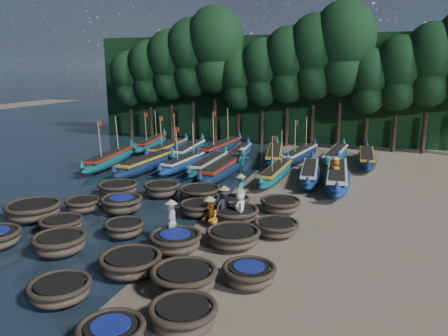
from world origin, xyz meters
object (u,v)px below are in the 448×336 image
(coracle_16, at_px, (122,204))
(long_boat_13, at_px, (239,153))
(coracle_2, at_px, (60,290))
(long_boat_14, at_px, (275,155))
(coracle_8, at_px, (184,278))
(coracle_17, at_px, (198,208))
(coracle_24, at_px, (280,205))
(long_boat_5, at_px, (224,169))
(coracle_23, at_px, (235,202))
(long_boat_16, at_px, (336,155))
(long_boat_17, at_px, (367,158))
(long_boat_11, at_px, (189,150))
(long_boat_15, at_px, (299,155))
(coracle_18, at_px, (235,215))
(coracle_7, at_px, (130,263))
(coracle_4, at_px, (183,316))
(fisherman_0, at_px, (240,207))
(fisherman_1, at_px, (241,191))
(long_boat_12, at_px, (221,148))
(long_boat_4, at_px, (209,164))
(fisherman_5, at_px, (242,160))
(coracle_9, at_px, (249,274))
(fisherman_2, at_px, (210,218))
(coracle_20, at_px, (118,188))
(coracle_14, at_px, (233,237))
(long_boat_9, at_px, (151,143))
(long_boat_10, at_px, (168,149))
(coracle_19, at_px, (276,227))
(long_boat_2, at_px, (148,163))
(coracle_22, at_px, (200,193))
(long_boat_6, at_px, (276,173))
(long_boat_7, at_px, (310,173))
(coracle_11, at_px, (61,224))
(coracle_15, at_px, (83,205))
(coracle_21, at_px, (162,189))
(fisherman_6, at_px, (335,171))
(coracle_6, at_px, (60,243))
(coracle_12, at_px, (124,228))
(long_boat_8, at_px, (337,177))
(coracle_3, at_px, (111,334))
(long_boat_1, at_px, (110,159))
(long_boat_3, at_px, (185,162))
(coracle_10, at_px, (33,210))
(fisherman_3, at_px, (224,206))

(coracle_16, distance_m, long_boat_13, 14.33)
(coracle_2, height_order, coracle_16, coracle_16)
(long_boat_14, bearing_deg, coracle_8, -95.97)
(coracle_17, xyz_separation_m, coracle_24, (3.69, 1.85, -0.00))
(long_boat_5, bearing_deg, coracle_23, -65.04)
(long_boat_16, relative_size, long_boat_17, 0.97)
(long_boat_11, relative_size, long_boat_15, 1.02)
(coracle_8, relative_size, long_boat_15, 0.29)
(coracle_18, distance_m, long_boat_5, 8.89)
(coracle_7, relative_size, long_boat_15, 0.30)
(coracle_4, bearing_deg, fisherman_0, 95.67)
(coracle_17, xyz_separation_m, fisherman_1, (1.64, 1.77, 0.57))
(coracle_16, distance_m, long_boat_14, 14.67)
(long_boat_5, distance_m, long_boat_12, 7.21)
(long_boat_4, relative_size, fisherman_5, 4.13)
(coracle_9, distance_m, fisherman_2, 4.27)
(coracle_20, distance_m, long_boat_12, 12.79)
(coracle_14, relative_size, long_boat_9, 0.30)
(long_boat_10, bearing_deg, long_boat_14, -1.13)
(coracle_7, xyz_separation_m, long_boat_12, (-3.86, 20.86, 0.18))
(coracle_19, height_order, coracle_23, coracle_19)
(long_boat_13, xyz_separation_m, fisherman_2, (3.53, -15.99, 0.46))
(coracle_2, height_order, long_boat_2, long_boat_2)
(coracle_17, relative_size, coracle_19, 0.98)
(coracle_4, bearing_deg, coracle_22, 109.56)
(coracle_19, bearing_deg, coracle_23, 133.61)
(long_boat_6, xyz_separation_m, long_boat_7, (2.06, 0.68, 0.01))
(coracle_22, height_order, long_boat_12, long_boat_12)
(coracle_11, height_order, long_boat_15, long_boat_15)
(coracle_9, relative_size, long_boat_16, 0.28)
(long_boat_10, height_order, fisherman_0, long_boat_10)
(coracle_15, distance_m, coracle_21, 4.47)
(coracle_24, xyz_separation_m, fisherman_6, (2.16, 5.79, 0.55))
(coracle_21, distance_m, long_boat_11, 11.09)
(coracle_7, relative_size, coracle_15, 1.36)
(coracle_6, bearing_deg, coracle_12, 57.56)
(coracle_9, relative_size, long_boat_5, 0.25)
(coracle_12, bearing_deg, coracle_19, 20.04)
(coracle_9, distance_m, long_boat_8, 13.80)
(coracle_3, bearing_deg, long_boat_6, 88.62)
(long_boat_1, height_order, long_boat_5, long_boat_1)
(coracle_7, relative_size, coracle_20, 1.06)
(long_boat_3, bearing_deg, coracle_21, -74.00)
(long_boat_2, bearing_deg, coracle_15, -79.49)
(long_boat_7, xyz_separation_m, fisherman_6, (1.63, -0.96, 0.45))
(coracle_2, distance_m, coracle_10, 8.34)
(coracle_2, height_order, fisherman_3, fisherman_3)
(coracle_17, relative_size, coracle_24, 0.81)
(coracle_19, distance_m, long_boat_10, 18.85)
(coracle_19, xyz_separation_m, coracle_23, (-2.77, 2.91, -0.01))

